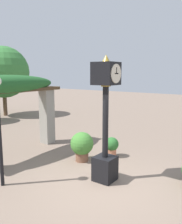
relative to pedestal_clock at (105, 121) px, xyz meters
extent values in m
plane|color=#7F6B5B|center=(-0.34, -0.05, -1.77)|extent=(60.00, 60.00, 0.00)
cube|color=black|center=(0.00, 0.00, -1.41)|extent=(0.57, 0.57, 0.71)
cylinder|color=black|center=(0.00, 0.00, -0.05)|extent=(0.17, 0.17, 2.01)
cylinder|color=gold|center=(0.00, 0.00, 0.97)|extent=(0.27, 0.27, 0.04)
cube|color=black|center=(0.00, 0.00, 1.30)|extent=(0.61, 0.61, 0.61)
cylinder|color=beige|center=(0.00, -0.32, 1.30)|extent=(0.50, 0.02, 0.50)
cylinder|color=beige|center=(0.00, 0.32, 1.30)|extent=(0.50, 0.02, 0.50)
cube|color=black|center=(0.00, -0.33, 1.30)|extent=(0.18, 0.01, 0.02)
cube|color=black|center=(0.00, -0.33, 1.38)|extent=(0.02, 0.01, 0.16)
cone|color=gold|center=(0.00, 0.00, 1.71)|extent=(0.22, 0.22, 0.19)
cube|color=gray|center=(1.67, 4.11, -0.58)|extent=(0.48, 0.48, 2.37)
cube|color=#4C3823|center=(-0.34, 3.87, 0.66)|extent=(5.11, 0.13, 0.13)
cube|color=#4C3823|center=(-0.34, 4.03, 0.66)|extent=(5.11, 0.13, 0.13)
cube|color=#4C3823|center=(-0.34, 4.19, 0.66)|extent=(5.11, 0.13, 0.13)
cube|color=#4C3823|center=(-0.34, 4.35, 0.66)|extent=(5.11, 0.13, 0.13)
ellipsoid|color=#235B28|center=(-0.34, 4.11, 0.90)|extent=(4.52, 1.08, 0.70)
cylinder|color=#B26B4C|center=(1.81, 0.86, -1.62)|extent=(0.35, 0.35, 0.29)
sphere|color=#2D6B2D|center=(1.81, 0.86, -1.29)|extent=(0.51, 0.51, 0.51)
cylinder|color=brown|center=(0.81, 1.48, -1.60)|extent=(0.46, 0.46, 0.33)
sphere|color=#427F33|center=(0.81, 1.48, -1.13)|extent=(0.81, 0.81, 0.81)
cylinder|color=black|center=(-1.94, 2.13, -0.40)|extent=(0.10, 0.10, 2.74)
cylinder|color=brown|center=(4.71, 11.67, -0.84)|extent=(0.28, 0.28, 1.86)
sphere|color=#387A38|center=(4.71, 11.67, 1.38)|extent=(3.68, 3.68, 3.68)
camera|label=1|loc=(-5.50, -3.48, 1.32)|focal=38.00mm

